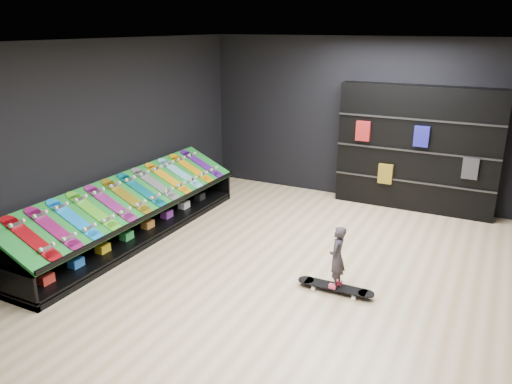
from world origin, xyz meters
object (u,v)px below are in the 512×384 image
at_px(back_shelving, 417,149).
at_px(floor_skateboard, 335,289).
at_px(child, 336,269).
at_px(display_rack, 134,222).

bearing_deg(back_shelving, floor_skateboard, -94.35).
bearing_deg(floor_skateboard, back_shelving, 84.81).
distance_m(floor_skateboard, child, 0.29).
height_order(floor_skateboard, child, child).
distance_m(display_rack, child, 3.39).
relative_size(floor_skateboard, child, 2.04).
distance_m(display_rack, back_shelving, 5.00).
xyz_separation_m(floor_skateboard, child, (0.00, 0.00, 0.29)).
xyz_separation_m(display_rack, back_shelving, (3.65, 3.32, 0.85)).
bearing_deg(display_rack, child, -3.77).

